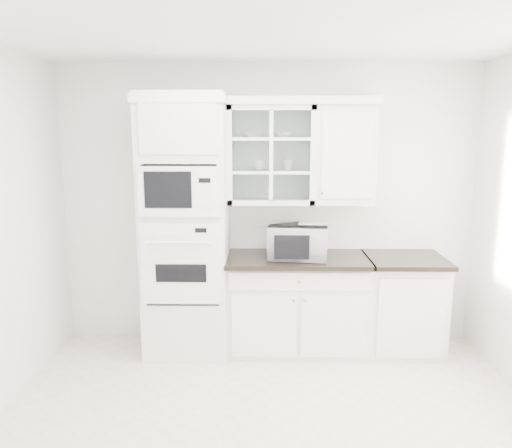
{
  "coord_description": "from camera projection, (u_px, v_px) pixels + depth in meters",
  "views": [
    {
      "loc": [
        -0.03,
        -3.07,
        2.08
      ],
      "look_at": [
        -0.1,
        1.05,
        1.3
      ],
      "focal_mm": 35.0,
      "sensor_mm": 36.0,
      "label": 1
    }
  ],
  "objects": [
    {
      "name": "upper_cabinet_solid",
      "position": [
        344.0,
        155.0,
        4.61
      ],
      "size": [
        0.55,
        0.33,
        0.9
      ],
      "primitive_type": "cube",
      "color": "silver",
      "rests_on": "room_shell"
    },
    {
      "name": "extra_base_cabinet",
      "position": [
        402.0,
        303.0,
        4.72
      ],
      "size": [
        0.72,
        0.67,
        0.92
      ],
      "color": "silver",
      "rests_on": "ground"
    },
    {
      "name": "bowl_b",
      "position": [
        284.0,
        135.0,
        4.56
      ],
      "size": [
        0.2,
        0.2,
        0.05
      ],
      "primitive_type": "imported",
      "rotation": [
        0.0,
        0.0,
        0.2
      ],
      "color": "white",
      "rests_on": "upper_cabinet_glass"
    },
    {
      "name": "ground",
      "position": [
        268.0,
        439.0,
        3.4
      ],
      "size": [
        4.0,
        3.5,
        0.01
      ],
      "primitive_type": "cube",
      "color": "beige",
      "rests_on": "ground"
    },
    {
      "name": "oven_column",
      "position": [
        186.0,
        227.0,
        4.59
      ],
      "size": [
        0.76,
        0.68,
        2.4
      ],
      "color": "silver",
      "rests_on": "ground"
    },
    {
      "name": "countertop_microwave",
      "position": [
        298.0,
        241.0,
        4.59
      ],
      "size": [
        0.58,
        0.51,
        0.31
      ],
      "primitive_type": "imported",
      "rotation": [
        0.0,
        0.0,
        3.01
      ],
      "color": "white",
      "rests_on": "base_cabinet_run"
    },
    {
      "name": "cup_b",
      "position": [
        289.0,
        165.0,
        4.64
      ],
      "size": [
        0.12,
        0.12,
        0.1
      ],
      "primitive_type": "imported",
      "rotation": [
        0.0,
        0.0,
        -0.2
      ],
      "color": "white",
      "rests_on": "upper_cabinet_glass"
    },
    {
      "name": "bowl_a",
      "position": [
        253.0,
        135.0,
        4.6
      ],
      "size": [
        0.24,
        0.24,
        0.05
      ],
      "primitive_type": "imported",
      "rotation": [
        0.0,
        0.0,
        0.2
      ],
      "color": "white",
      "rests_on": "upper_cabinet_glass"
    },
    {
      "name": "crown_molding",
      "position": [
        260.0,
        101.0,
        4.5
      ],
      "size": [
        2.14,
        0.38,
        0.07
      ],
      "primitive_type": "cube",
      "color": "white",
      "rests_on": "room_shell"
    },
    {
      "name": "base_cabinet_run",
      "position": [
        297.0,
        303.0,
        4.74
      ],
      "size": [
        1.32,
        0.67,
        0.92
      ],
      "color": "silver",
      "rests_on": "ground"
    },
    {
      "name": "cup_a",
      "position": [
        259.0,
        165.0,
        4.62
      ],
      "size": [
        0.15,
        0.15,
        0.1
      ],
      "primitive_type": "imported",
      "rotation": [
        0.0,
        0.0,
        0.26
      ],
      "color": "white",
      "rests_on": "upper_cabinet_glass"
    },
    {
      "name": "room_shell",
      "position": [
        269.0,
        173.0,
        3.5
      ],
      "size": [
        4.0,
        3.5,
        2.7
      ],
      "color": "white",
      "rests_on": "ground"
    },
    {
      "name": "upper_cabinet_glass",
      "position": [
        271.0,
        155.0,
        4.62
      ],
      "size": [
        0.8,
        0.33,
        0.9
      ],
      "color": "silver",
      "rests_on": "room_shell"
    }
  ]
}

